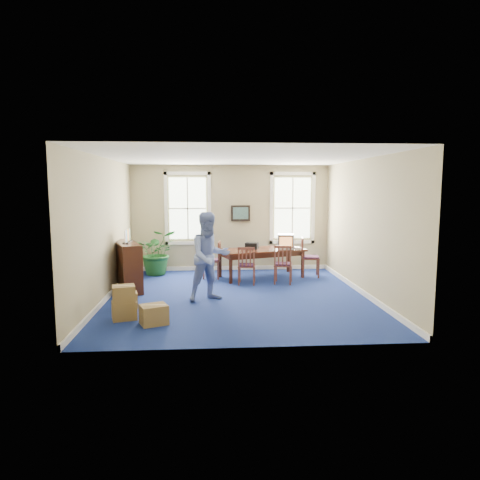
{
  "coord_description": "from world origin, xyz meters",
  "views": [
    {
      "loc": [
        -0.63,
        -9.77,
        2.53
      ],
      "look_at": [
        0.1,
        0.6,
        1.25
      ],
      "focal_mm": 32.0,
      "sensor_mm": 36.0,
      "label": 1
    }
  ],
  "objects": [
    {
      "name": "chair_end_right",
      "position": [
        2.21,
        2.06,
        0.56
      ],
      "size": [
        0.57,
        0.57,
        1.12
      ],
      "primitive_type": null,
      "rotation": [
        0.0,
        0.0,
        1.42
      ],
      "color": "brown",
      "rests_on": "ground"
    },
    {
      "name": "chair_near_right",
      "position": [
        1.29,
        1.25,
        0.52
      ],
      "size": [
        0.56,
        0.56,
        1.04
      ],
      "primitive_type": null,
      "rotation": [
        0.0,
        0.0,
        2.9
      ],
      "color": "brown",
      "rests_on": "ground"
    },
    {
      "name": "conference_table",
      "position": [
        0.81,
        2.06,
        0.4
      ],
      "size": [
        2.58,
        1.73,
        0.81
      ],
      "primitive_type": null,
      "rotation": [
        0.0,
        0.0,
        0.3
      ],
      "color": "#3F1B10",
      "rests_on": "ground"
    },
    {
      "name": "game_console",
      "position": [
        1.83,
        2.06,
        0.83
      ],
      "size": [
        0.19,
        0.22,
        0.05
      ],
      "primitive_type": "cube",
      "rotation": [
        0.0,
        0.0,
        0.21
      ],
      "color": "white",
      "rests_on": "conference_table"
    },
    {
      "name": "crt_tv",
      "position": [
        1.51,
        2.12,
        1.01
      ],
      "size": [
        0.53,
        0.56,
        0.41
      ],
      "primitive_type": null,
      "rotation": [
        0.0,
        0.0,
        -0.17
      ],
      "color": "#B7B7BC",
      "rests_on": "conference_table"
    },
    {
      "name": "ceiling",
      "position": [
        0.0,
        0.0,
        3.2
      ],
      "size": [
        6.5,
        6.5,
        0.0
      ],
      "primitive_type": "plane",
      "rotation": [
        3.14,
        0.0,
        0.0
      ],
      "color": "white",
      "rests_on": "ground"
    },
    {
      "name": "wall_right",
      "position": [
        3.0,
        0.0,
        1.6
      ],
      "size": [
        0.0,
        6.5,
        6.5
      ],
      "primitive_type": "plane",
      "rotation": [
        1.57,
        0.0,
        -1.57
      ],
      "color": "tan",
      "rests_on": "ground"
    },
    {
      "name": "brochure_rack",
      "position": [
        -2.67,
        0.91,
        1.43
      ],
      "size": [
        0.42,
        0.78,
        0.34
      ],
      "primitive_type": null,
      "rotation": [
        0.0,
        0.0,
        0.39
      ],
      "color": "#99999E",
      "rests_on": "credenza"
    },
    {
      "name": "cardboard_boxes",
      "position": [
        -2.12,
        -1.52,
        0.35
      ],
      "size": [
        1.53,
        1.53,
        0.7
      ],
      "primitive_type": null,
      "rotation": [
        0.0,
        0.0,
        0.31
      ],
      "color": "olive",
      "rests_on": "ground"
    },
    {
      "name": "window_left",
      "position": [
        -1.3,
        3.23,
        1.9
      ],
      "size": [
        1.4,
        0.12,
        2.2
      ],
      "primitive_type": null,
      "color": "white",
      "rests_on": "ground"
    },
    {
      "name": "window_right",
      "position": [
        1.9,
        3.23,
        1.9
      ],
      "size": [
        1.4,
        0.12,
        2.2
      ],
      "primitive_type": null,
      "color": "white",
      "rests_on": "ground"
    },
    {
      "name": "potted_plant",
      "position": [
        -2.17,
        2.66,
        0.66
      ],
      "size": [
        1.35,
        1.23,
        1.32
      ],
      "primitive_type": "imported",
      "rotation": [
        0.0,
        0.0,
        0.18
      ],
      "color": "#184D1C",
      "rests_on": "ground"
    },
    {
      "name": "wall_left",
      "position": [
        -3.0,
        0.0,
        1.6
      ],
      "size": [
        0.0,
        6.5,
        6.5
      ],
      "primitive_type": "plane",
      "rotation": [
        1.57,
        0.0,
        1.57
      ],
      "color": "tan",
      "rests_on": "ground"
    },
    {
      "name": "baseboard_right",
      "position": [
        2.97,
        0.0,
        0.06
      ],
      "size": [
        0.04,
        6.5,
        0.12
      ],
      "primitive_type": "cube",
      "color": "white",
      "rests_on": "ground"
    },
    {
      "name": "baseboard_back",
      "position": [
        0.0,
        3.22,
        0.06
      ],
      "size": [
        6.0,
        0.04,
        0.12
      ],
      "primitive_type": "cube",
      "color": "white",
      "rests_on": "ground"
    },
    {
      "name": "wall_front",
      "position": [
        0.0,
        -3.25,
        1.6
      ],
      "size": [
        6.5,
        0.0,
        6.5
      ],
      "primitive_type": "plane",
      "rotation": [
        -1.57,
        0.0,
        0.0
      ],
      "color": "tan",
      "rests_on": "ground"
    },
    {
      "name": "man",
      "position": [
        -0.65,
        -0.31,
        0.99
      ],
      "size": [
        1.19,
        1.07,
        1.99
      ],
      "primitive_type": "imported",
      "rotation": [
        0.0,
        0.0,
        0.39
      ],
      "color": "#758BCC",
      "rests_on": "ground"
    },
    {
      "name": "credenza",
      "position": [
        -2.7,
        0.91,
        0.63
      ],
      "size": [
        0.99,
        1.66,
        1.26
      ],
      "primitive_type": "cube",
      "rotation": [
        0.0,
        0.0,
        0.36
      ],
      "color": "#3F1B10",
      "rests_on": "ground"
    },
    {
      "name": "wall_back",
      "position": [
        0.0,
        3.25,
        1.6
      ],
      "size": [
        6.5,
        0.0,
        6.5
      ],
      "primitive_type": "plane",
      "rotation": [
        1.57,
        0.0,
        0.0
      ],
      "color": "tan",
      "rests_on": "ground"
    },
    {
      "name": "wall_picture",
      "position": [
        0.3,
        3.2,
        1.75
      ],
      "size": [
        0.58,
        0.06,
        0.48
      ],
      "primitive_type": null,
      "color": "black",
      "rests_on": "ground"
    },
    {
      "name": "chair_end_left",
      "position": [
        -0.59,
        2.06,
        0.52
      ],
      "size": [
        0.52,
        0.52,
        1.03
      ],
      "primitive_type": null,
      "rotation": [
        0.0,
        0.0,
        -1.71
      ],
      "color": "brown",
      "rests_on": "ground"
    },
    {
      "name": "floor",
      "position": [
        0.0,
        0.0,
        0.0
      ],
      "size": [
        6.5,
        6.5,
        0.0
      ],
      "primitive_type": "plane",
      "color": "navy",
      "rests_on": "ground"
    },
    {
      "name": "chair_near_left",
      "position": [
        0.32,
        1.25,
        0.5
      ],
      "size": [
        0.51,
        0.51,
        1.01
      ],
      "primitive_type": null,
      "rotation": [
        0.0,
        0.0,
        3.0
      ],
      "color": "brown",
      "rests_on": "ground"
    },
    {
      "name": "baseboard_left",
      "position": [
        -2.97,
        0.0,
        0.06
      ],
      "size": [
        0.04,
        6.5,
        0.12
      ],
      "primitive_type": "cube",
      "color": "white",
      "rests_on": "ground"
    },
    {
      "name": "equipment_bag",
      "position": [
        0.54,
        2.12,
        0.89
      ],
      "size": [
        0.4,
        0.33,
        0.17
      ],
      "primitive_type": "cube",
      "rotation": [
        0.0,
        0.0,
        -0.34
      ],
      "color": "black",
      "rests_on": "conference_table"
    }
  ]
}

